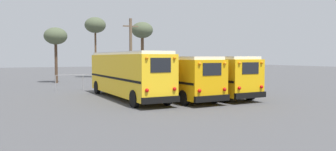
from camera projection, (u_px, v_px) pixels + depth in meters
ground_plane at (165, 96)px, 24.64m from camera, size 160.00×160.00×0.00m
school_bus_0 at (127, 73)px, 23.24m from camera, size 2.70×11.01×3.33m
school_bus_1 at (171, 75)px, 23.73m from camera, size 3.00×10.29×3.00m
school_bus_2 at (203, 74)px, 25.44m from camera, size 2.96×10.95×3.02m
utility_pole at (131, 50)px, 37.23m from camera, size 1.80×0.33×7.35m
bare_tree_0 at (142, 31)px, 44.92m from camera, size 2.94×2.94×7.78m
bare_tree_1 at (56, 37)px, 37.16m from camera, size 2.58×2.58×6.33m
bare_tree_2 at (95, 26)px, 46.14m from camera, size 2.95×2.95×8.59m
fence_line at (132, 78)px, 31.23m from camera, size 14.06×0.06×1.42m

